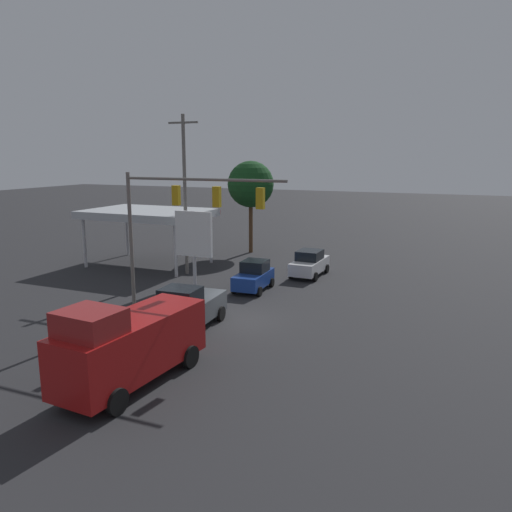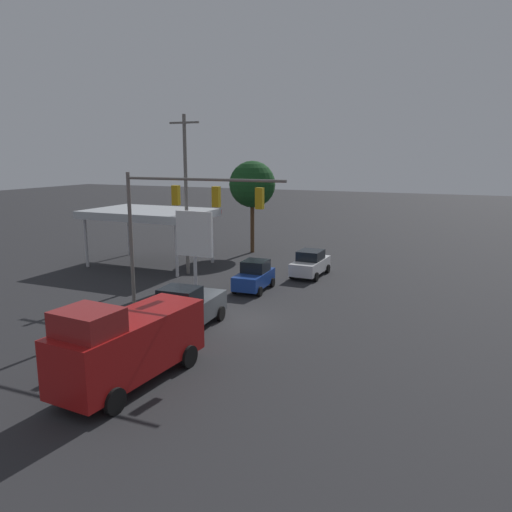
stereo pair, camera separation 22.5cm
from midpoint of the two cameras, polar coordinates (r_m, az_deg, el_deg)
The scene contains 11 objects.
ground_plane at distance 27.38m, azimuth -1.89°, elevation -7.40°, with size 200.00×200.00×0.00m, color #262628.
traffic_signal_assembly at distance 25.54m, azimuth -8.75°, elevation 4.90°, with size 8.92×0.43×7.98m.
utility_pole at distance 37.42m, azimuth -8.29°, elevation 7.23°, with size 2.40×0.26×11.74m.
gas_station_canopy at distance 41.26m, azimuth -12.40°, elevation 4.69°, with size 9.67×6.70×4.53m.
price_sign at distance 33.47m, azimuth -7.31°, elevation 2.28°, with size 2.69×0.27×5.22m.
pickup_parked at distance 25.96m, azimuth -8.04°, elevation -6.00°, with size 2.48×5.30×2.40m.
hatchback_crossing at distance 33.19m, azimuth -0.45°, elevation -2.31°, with size 2.10×3.87×1.97m.
delivery_truck at distance 20.20m, azimuth -14.59°, elevation -9.66°, with size 2.96×6.96×3.58m.
sedan_waiting at distance 37.29m, azimuth 5.96°, elevation -0.83°, with size 2.15×4.44×1.93m.
street_tree at distance 45.53m, azimuth -0.75°, elevation 8.17°, with size 4.19×4.19×8.36m.
fire_hydrant at distance 26.68m, azimuth -16.85°, elevation -7.42°, with size 0.24×0.24×0.88m.
Camera 1 is at (-10.84, 23.54, 8.84)m, focal length 35.00 mm.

